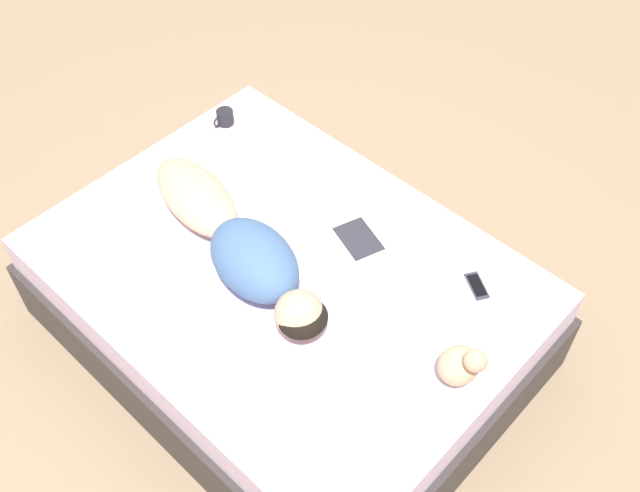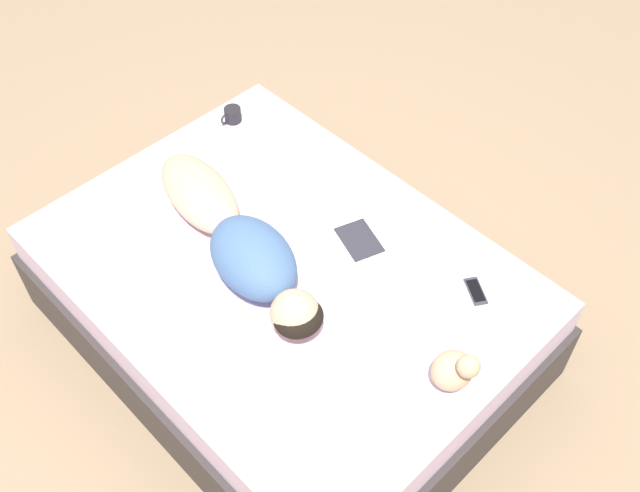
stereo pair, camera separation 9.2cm
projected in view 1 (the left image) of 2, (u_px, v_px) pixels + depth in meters
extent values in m
plane|color=#9E8466|center=(288.00, 337.00, 3.76)|extent=(12.00, 12.00, 0.00)
cube|color=#383333|center=(287.00, 316.00, 3.62)|extent=(1.62, 2.18, 0.36)
cube|color=silver|center=(285.00, 280.00, 3.40)|extent=(1.56, 2.12, 0.20)
ellipsoid|color=#DBB28E|center=(196.00, 197.00, 3.49)|extent=(0.38, 0.63, 0.16)
ellipsoid|color=#476B9E|center=(254.00, 260.00, 3.20)|extent=(0.41, 0.54, 0.24)
ellipsoid|color=black|center=(303.00, 318.00, 3.01)|extent=(0.24, 0.23, 0.11)
sphere|color=#DBB28E|center=(299.00, 314.00, 3.03)|extent=(0.21, 0.21, 0.21)
cube|color=white|center=(403.00, 221.00, 3.50)|extent=(0.33, 0.38, 0.01)
cube|color=white|center=(358.00, 239.00, 3.43)|extent=(0.33, 0.38, 0.01)
cube|color=#2D2D38|center=(358.00, 239.00, 3.42)|extent=(0.22, 0.26, 0.00)
cylinder|color=#232328|center=(225.00, 117.00, 3.93)|extent=(0.09, 0.09, 0.08)
cylinder|color=black|center=(224.00, 112.00, 3.91)|extent=(0.08, 0.08, 0.00)
torus|color=#232328|center=(218.00, 122.00, 3.91)|extent=(0.06, 0.01, 0.06)
cube|color=#333842|center=(477.00, 286.00, 3.25)|extent=(0.13, 0.16, 0.01)
cube|color=black|center=(477.00, 285.00, 3.25)|extent=(0.11, 0.13, 0.00)
ellipsoid|color=#D1B289|center=(458.00, 365.00, 2.91)|extent=(0.18, 0.16, 0.15)
sphere|color=#D1B289|center=(476.00, 361.00, 2.81)|extent=(0.09, 0.09, 0.09)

